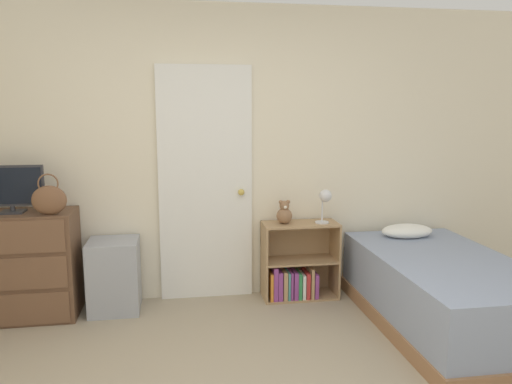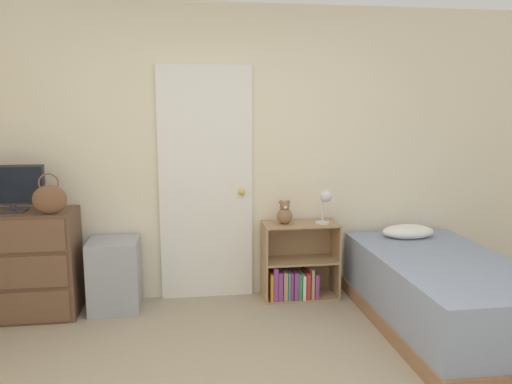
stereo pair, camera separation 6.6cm
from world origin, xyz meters
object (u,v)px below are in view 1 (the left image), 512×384
at_px(storage_bin, 114,276).
at_px(bed, 444,292).
at_px(tv, 11,188).
at_px(teddy_bear, 284,214).
at_px(desk_lamp, 325,199).
at_px(handbag, 49,199).
at_px(bookshelf, 295,270).
at_px(dresser, 23,265).

distance_m(storage_bin, bed, 2.65).
height_order(tv, bed, tv).
xyz_separation_m(teddy_bear, desk_lamp, (0.35, -0.04, 0.12)).
bearing_deg(storage_bin, tv, -177.20).
relative_size(handbag, desk_lamp, 1.07).
height_order(tv, storage_bin, tv).
xyz_separation_m(bookshelf, desk_lamp, (0.25, -0.04, 0.64)).
distance_m(tv, storage_bin, 1.06).
distance_m(desk_lamp, bed, 1.21).
bearing_deg(storage_bin, teddy_bear, 1.86).
bearing_deg(dresser, bed, -12.16).
distance_m(tv, bookshelf, 2.44).
bearing_deg(dresser, storage_bin, 2.00).
bearing_deg(desk_lamp, handbag, -175.82).
bearing_deg(storage_bin, bed, -15.88).
height_order(handbag, bookshelf, handbag).
height_order(dresser, desk_lamp, desk_lamp).
xyz_separation_m(storage_bin, desk_lamp, (1.80, 0.00, 0.59)).
bearing_deg(bookshelf, dresser, -178.29).
xyz_separation_m(handbag, storage_bin, (0.43, 0.16, -0.69)).
height_order(dresser, handbag, handbag).
relative_size(storage_bin, desk_lamp, 2.00).
height_order(teddy_bear, bed, teddy_bear).
distance_m(tv, bed, 3.45).
height_order(handbag, desk_lamp, handbag).
height_order(storage_bin, desk_lamp, desk_lamp).
distance_m(bookshelf, desk_lamp, 0.69).
height_order(dresser, bed, dresser).
height_order(dresser, tv, tv).
relative_size(dresser, bed, 0.46).
bearing_deg(bookshelf, handbag, -174.16).
bearing_deg(desk_lamp, dresser, -179.37).
relative_size(dresser, teddy_bear, 4.13).
xyz_separation_m(tv, handbag, (0.31, -0.12, -0.08)).
distance_m(tv, handbag, 0.34).
distance_m(dresser, bookshelf, 2.27).
relative_size(handbag, bed, 0.17).
xyz_separation_m(dresser, storage_bin, (0.70, 0.02, -0.13)).
bearing_deg(desk_lamp, bookshelf, 170.80).
bearing_deg(bed, teddy_bear, 144.81).
bearing_deg(bed, storage_bin, 164.12).
xyz_separation_m(dresser, desk_lamp, (2.51, 0.03, 0.46)).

